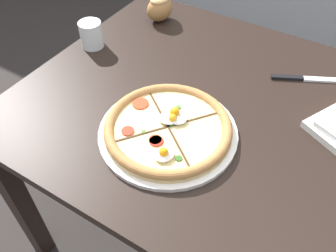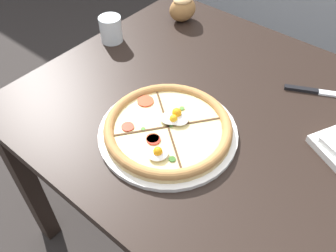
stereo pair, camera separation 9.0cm
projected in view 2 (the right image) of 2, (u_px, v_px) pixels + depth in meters
ground_plane at (205, 233)px, 1.51m from camera, size 12.00×12.00×0.00m
dining_table at (220, 135)px, 1.07m from camera, size 1.12×0.92×0.73m
pizza at (168, 129)px, 0.91m from camera, size 0.36×0.36×0.06m
bread_piece_near at (183, 8)px, 1.29m from camera, size 0.11×0.12×0.09m
knife_main at (324, 93)px, 1.04m from camera, size 0.21×0.12×0.01m
water_glass at (111, 31)px, 1.20m from camera, size 0.08×0.08×0.09m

